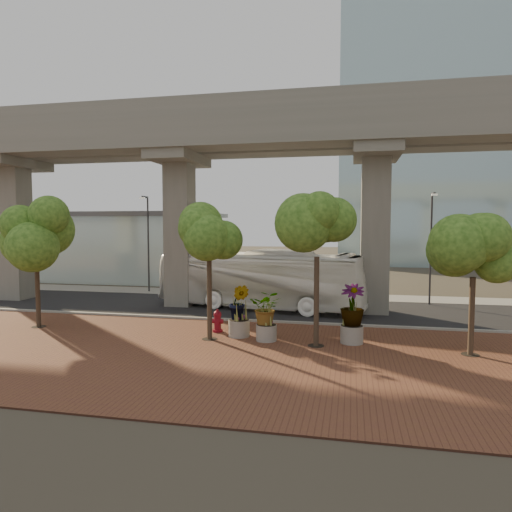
# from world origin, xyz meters

# --- Properties ---
(ground) EXTENTS (160.00, 160.00, 0.00)m
(ground) POSITION_xyz_m (0.00, 0.00, 0.00)
(ground) COLOR #3E372D
(ground) RESTS_ON ground
(brick_plaza) EXTENTS (70.00, 13.00, 0.06)m
(brick_plaza) POSITION_xyz_m (0.00, -8.00, 0.03)
(brick_plaza) COLOR brown
(brick_plaza) RESTS_ON ground
(asphalt_road) EXTENTS (90.00, 8.00, 0.04)m
(asphalt_road) POSITION_xyz_m (0.00, 2.00, 0.02)
(asphalt_road) COLOR black
(asphalt_road) RESTS_ON ground
(curb_strip) EXTENTS (70.00, 0.25, 0.16)m
(curb_strip) POSITION_xyz_m (0.00, -2.00, 0.08)
(curb_strip) COLOR gray
(curb_strip) RESTS_ON ground
(far_sidewalk) EXTENTS (90.00, 3.00, 0.06)m
(far_sidewalk) POSITION_xyz_m (0.00, 7.50, 0.03)
(far_sidewalk) COLOR gray
(far_sidewalk) RESTS_ON ground
(transit_viaduct) EXTENTS (72.00, 5.60, 12.40)m
(transit_viaduct) POSITION_xyz_m (0.00, 2.00, 7.29)
(transit_viaduct) COLOR gray
(transit_viaduct) RESTS_ON ground
(station_pavilion) EXTENTS (23.00, 13.00, 6.30)m
(station_pavilion) POSITION_xyz_m (-20.00, 16.00, 3.22)
(station_pavilion) COLOR silver
(station_pavilion) RESTS_ON ground
(transit_bus) EXTENTS (13.28, 5.47, 3.61)m
(transit_bus) POSITION_xyz_m (-0.78, 1.96, 1.80)
(transit_bus) COLOR white
(transit_bus) RESTS_ON ground
(fire_hydrant) EXTENTS (0.54, 0.49, 1.08)m
(fire_hydrant) POSITION_xyz_m (-1.55, -4.61, 0.58)
(fire_hydrant) COLOR maroon
(fire_hydrant) RESTS_ON ground
(planter_front) EXTENTS (2.04, 2.04, 2.24)m
(planter_front) POSITION_xyz_m (1.04, -5.74, 1.42)
(planter_front) COLOR gray
(planter_front) RESTS_ON ground
(planter_right) EXTENTS (2.40, 2.40, 2.57)m
(planter_right) POSITION_xyz_m (4.75, -5.40, 1.62)
(planter_right) COLOR gray
(planter_right) RESTS_ON ground
(planter_left) EXTENTS (2.18, 2.18, 2.40)m
(planter_left) POSITION_xyz_m (-0.33, -5.24, 1.52)
(planter_left) COLOR #9B988C
(planter_left) RESTS_ON ground
(street_tree_far_west) EXTENTS (3.99, 3.99, 6.46)m
(street_tree_far_west) POSITION_xyz_m (-10.67, -5.43, 4.68)
(street_tree_far_west) COLOR #4D3C2C
(street_tree_far_west) RESTS_ON ground
(street_tree_near_west) EXTENTS (3.22, 3.22, 6.23)m
(street_tree_near_west) POSITION_xyz_m (-1.50, -6.01, 4.80)
(street_tree_near_west) COLOR #4D3C2C
(street_tree_near_west) RESTS_ON ground
(street_tree_near_east) EXTENTS (3.89, 3.89, 6.71)m
(street_tree_near_east) POSITION_xyz_m (3.26, -6.17, 4.97)
(street_tree_near_east) COLOR #4D3C2C
(street_tree_near_east) RESTS_ON ground
(street_tree_far_east) EXTENTS (3.55, 3.55, 5.75)m
(street_tree_far_east) POSITION_xyz_m (9.34, -6.25, 4.17)
(street_tree_far_east) COLOR #4D3C2C
(street_tree_far_east) RESTS_ON ground
(streetlamp_west) EXTENTS (0.36, 1.05, 7.27)m
(streetlamp_west) POSITION_xyz_m (-10.56, 6.97, 4.25)
(streetlamp_west) COLOR #292A2E
(streetlamp_west) RESTS_ON ground
(streetlamp_east) EXTENTS (0.35, 1.04, 7.15)m
(streetlamp_east) POSITION_xyz_m (9.64, 5.40, 4.18)
(streetlamp_east) COLOR #2A292E
(streetlamp_east) RESTS_ON ground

